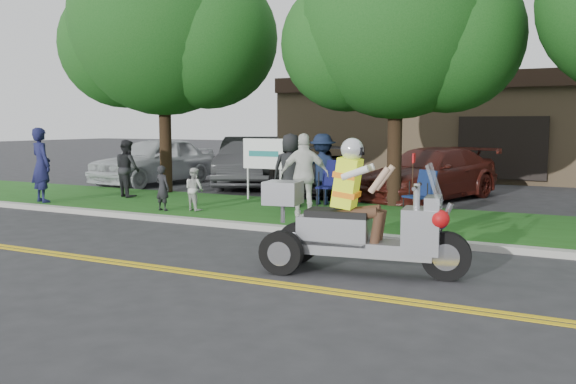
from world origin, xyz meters
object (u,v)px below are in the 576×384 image
at_px(parked_car_mid, 324,170).
at_px(lawn_chair_b, 333,181).
at_px(trike_scooter, 354,227).
at_px(parked_car_left, 250,162).
at_px(spectator_adult_mid, 127,168).
at_px(parked_car_far_left, 155,161).
at_px(lawn_chair_a, 422,190).
at_px(parked_car_right, 429,174).
at_px(spectator_adult_left, 41,165).
at_px(spectator_adult_right, 305,175).

bearing_deg(parked_car_mid, lawn_chair_b, -82.94).
height_order(trike_scooter, parked_car_left, trike_scooter).
height_order(lawn_chair_b, spectator_adult_mid, spectator_adult_mid).
distance_m(lawn_chair_b, parked_car_left, 6.20).
height_order(parked_car_left, parked_car_mid, parked_car_left).
distance_m(parked_car_far_left, parked_car_left, 3.58).
bearing_deg(parked_car_mid, lawn_chair_a, -63.82).
bearing_deg(parked_car_left, lawn_chair_a, -56.15).
bearing_deg(trike_scooter, parked_car_right, 89.03).
distance_m(lawn_chair_b, parked_car_right, 3.62).
xyz_separation_m(parked_car_far_left, parked_car_left, (3.50, 0.77, 0.01)).
xyz_separation_m(spectator_adult_left, parked_car_left, (2.37, 6.67, -0.23)).
xyz_separation_m(lawn_chair_b, spectator_adult_left, (-7.10, -2.66, 0.33)).
bearing_deg(parked_car_left, parked_car_mid, -34.92).
relative_size(trike_scooter, parked_car_right, 0.59).
distance_m(spectator_adult_left, parked_car_right, 10.51).
relative_size(lawn_chair_b, parked_car_mid, 0.22).
bearing_deg(lawn_chair_a, spectator_adult_left, -136.10).
height_order(trike_scooter, spectator_adult_mid, trike_scooter).
xyz_separation_m(spectator_adult_right, parked_car_left, (-4.79, 5.74, -0.17)).
height_order(spectator_adult_right, parked_car_far_left, spectator_adult_right).
xyz_separation_m(spectator_adult_left, spectator_adult_mid, (1.18, 1.93, -0.17)).
relative_size(trike_scooter, lawn_chair_a, 2.92).
relative_size(spectator_adult_left, parked_car_far_left, 0.39).
bearing_deg(spectator_adult_left, parked_car_right, -127.83).
bearing_deg(parked_car_mid, spectator_adult_right, -90.69).
bearing_deg(parked_car_mid, trike_scooter, -83.73).
height_order(spectator_adult_mid, parked_car_left, spectator_adult_mid).
bearing_deg(lawn_chair_b, parked_car_right, 61.70).
relative_size(trike_scooter, lawn_chair_b, 2.61).
bearing_deg(parked_car_far_left, spectator_adult_mid, -53.32).
relative_size(lawn_chair_a, parked_car_right, 0.20).
bearing_deg(parked_car_right, spectator_adult_right, -87.28).
bearing_deg(parked_car_left, lawn_chair_b, -63.73).
xyz_separation_m(spectator_adult_left, parked_car_right, (8.67, 5.92, -0.34)).
xyz_separation_m(lawn_chair_b, parked_car_far_left, (-8.23, 3.24, 0.10)).
distance_m(trike_scooter, parked_car_far_left, 14.18).
bearing_deg(parked_car_left, trike_scooter, -75.87).
bearing_deg(parked_car_left, spectator_adult_right, -73.60).
bearing_deg(lawn_chair_a, parked_car_mid, 167.53).
height_order(spectator_adult_left, parked_car_left, spectator_adult_left).
xyz_separation_m(lawn_chair_b, parked_car_left, (-4.73, 4.01, 0.10)).
height_order(lawn_chair_b, parked_car_far_left, parked_car_far_left).
height_order(lawn_chair_a, parked_car_left, parked_car_left).
bearing_deg(parked_car_far_left, lawn_chair_b, -14.98).
relative_size(trike_scooter, spectator_adult_mid, 1.86).
bearing_deg(parked_car_left, parked_car_right, -30.19).
relative_size(parked_car_mid, parked_car_right, 1.04).
bearing_deg(lawn_chair_b, spectator_adult_mid, -175.62).
relative_size(lawn_chair_a, parked_car_far_left, 0.21).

